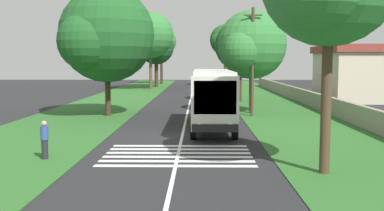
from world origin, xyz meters
The scene contains 19 objects.
ground centered at (0.00, 0.00, 0.00)m, with size 160.00×160.00×0.00m, color #262628.
grass_verge_left centered at (15.00, 8.20, 0.02)m, with size 120.00×8.00×0.04m, color #2D6628.
grass_verge_right centered at (15.00, -8.20, 0.02)m, with size 120.00×8.00×0.04m, color #2D6628.
centre_line centered at (15.00, 0.00, 0.00)m, with size 110.00×0.16×0.01m, color silver.
coach_bus centered at (3.41, -1.80, 2.15)m, with size 11.16×2.62×3.73m.
zebra_crossing centered at (-4.81, 0.00, 0.00)m, with size 4.95×6.80×0.01m.
trailing_car_0 centered at (24.28, -1.75, 0.67)m, with size 4.30×1.78×1.43m.
trailing_car_1 centered at (34.05, -2.01, 0.67)m, with size 4.30×1.78×1.43m.
roadside_tree_left_0 centered at (60.66, 6.20, 7.84)m, with size 6.97×5.56×10.78m.
roadside_tree_left_1 centered at (10.41, 6.31, 6.12)m, with size 8.95×7.36×9.98m.
roadside_tree_left_2 centered at (43.91, 6.53, 7.95)m, with size 8.86×6.99×11.61m.
roadside_tree_left_3 centered at (50.34, 6.20, 6.46)m, with size 6.98×5.83×9.52m.
roadside_tree_right_1 centered at (12.30, -5.18, 5.53)m, with size 6.31×5.65×8.44m.
roadside_tree_right_2 centered at (53.77, -5.33, 7.71)m, with size 6.38×5.37×10.53m.
roadside_tree_right_3 centered at (23.22, -5.17, 5.80)m, with size 6.35×5.33×8.57m.
utility_pole centered at (10.14, -5.11, 4.37)m, with size 0.24×1.40×8.38m.
roadside_wall centered at (20.00, -11.60, 0.73)m, with size 70.00×0.40×1.39m, color gray.
roadside_building centered at (25.18, -19.41, 3.04)m, with size 10.99×9.97×6.00m.
pedestrian centered at (-5.95, 5.79, 0.91)m, with size 0.34×0.34×1.69m.
Camera 1 is at (-25.78, -0.97, 4.33)m, focal length 43.18 mm.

